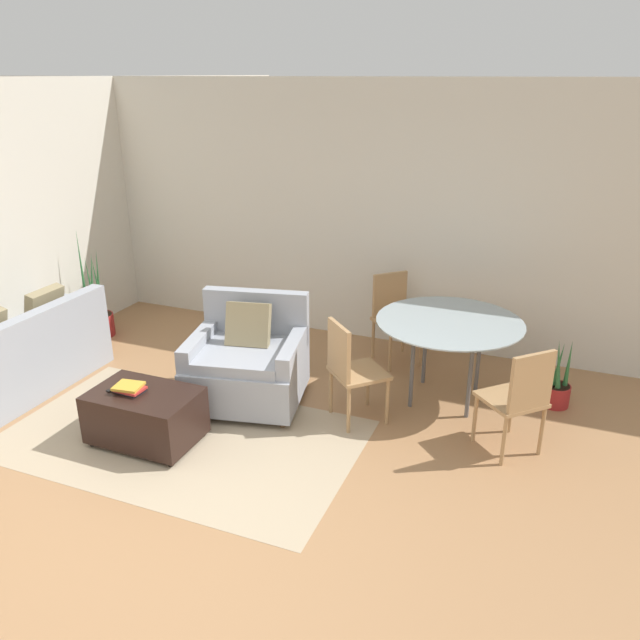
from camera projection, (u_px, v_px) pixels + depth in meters
ground_plane at (190, 526)px, 4.11m from camera, size 20.00×20.00×0.00m
wall_back at (361, 215)px, 6.62m from camera, size 12.00×0.06×2.75m
area_rug at (181, 437)px, 5.10m from camera, size 2.87×1.70×0.01m
couch at (17, 361)px, 5.77m from camera, size 0.83×1.72×0.89m
armchair at (248, 363)px, 5.56m from camera, size 1.13×1.07×0.94m
ottoman at (145, 415)px, 4.97m from camera, size 0.84×0.55×0.44m
book_stack at (129, 388)px, 4.90m from camera, size 0.25×0.21×0.06m
tv_remote_primary at (117, 388)px, 4.96m from camera, size 0.11×0.17×0.01m
potted_plant at (97, 316)px, 7.02m from camera, size 0.34×0.34×1.23m
dining_table at (449, 328)px, 5.46m from camera, size 1.28×1.28×0.77m
dining_chair_near_left at (350, 366)px, 5.17m from camera, size 0.59×0.59×0.90m
dining_chair_near_right at (520, 395)px, 4.70m from camera, size 0.59×0.59×0.90m
dining_chair_far_left at (394, 312)px, 6.35m from camera, size 0.59×0.59×0.90m
potted_plant_small at (557, 389)px, 5.55m from camera, size 0.24×0.24×0.65m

